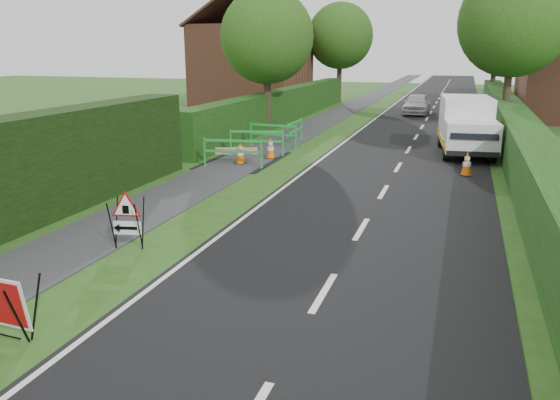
# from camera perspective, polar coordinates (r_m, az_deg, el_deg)

# --- Properties ---
(ground) EXTENTS (120.00, 120.00, 0.00)m
(ground) POSITION_cam_1_polar(r_m,az_deg,el_deg) (9.34, -12.28, -9.94)
(ground) COLOR #294B15
(ground) RESTS_ON ground
(road_surface) EXTENTS (6.00, 90.00, 0.02)m
(road_surface) POSITION_cam_1_polar(r_m,az_deg,el_deg) (42.41, 15.97, 9.64)
(road_surface) COLOR black
(road_surface) RESTS_ON ground
(footpath) EXTENTS (2.00, 90.00, 0.02)m
(footpath) POSITION_cam_1_polar(r_m,az_deg,el_deg) (43.02, 8.54, 10.13)
(footpath) COLOR #2D2D30
(footpath) RESTS_ON ground
(hedge_west_far) EXTENTS (1.00, 24.00, 1.80)m
(hedge_west_far) POSITION_cam_1_polar(r_m,az_deg,el_deg) (30.93, 0.51, 8.22)
(hedge_west_far) COLOR #14380F
(hedge_west_far) RESTS_ON ground
(hedge_east) EXTENTS (1.20, 50.00, 1.50)m
(hedge_east) POSITION_cam_1_polar(r_m,az_deg,el_deg) (23.60, 23.23, 4.65)
(hedge_east) COLOR #14380F
(hedge_east) RESTS_ON ground
(house_west) EXTENTS (7.50, 7.40, 7.88)m
(house_west) POSITION_cam_1_polar(r_m,az_deg,el_deg) (39.91, -2.86, 14.03)
(house_west) COLOR brown
(house_west) RESTS_ON ground
(tree_nw) EXTENTS (4.40, 4.40, 6.70)m
(tree_nw) POSITION_cam_1_polar(r_m,az_deg,el_deg) (26.77, -1.38, 16.69)
(tree_nw) COLOR #2D2116
(tree_nw) RESTS_ON ground
(tree_ne) EXTENTS (5.20, 5.20, 7.79)m
(tree_ne) POSITION_cam_1_polar(r_m,az_deg,el_deg) (29.27, 23.30, 16.75)
(tree_ne) COLOR #2D2116
(tree_ne) RESTS_ON ground
(tree_fw) EXTENTS (4.80, 4.80, 7.24)m
(tree_fw) POSITION_cam_1_polar(r_m,az_deg,el_deg) (42.17, 6.33, 16.67)
(tree_fw) COLOR #2D2116
(tree_fw) RESTS_ON ground
(tree_fe) EXTENTS (4.20, 4.20, 6.33)m
(tree_fe) POSITION_cam_1_polar(r_m,az_deg,el_deg) (45.22, 21.69, 14.86)
(tree_fe) COLOR #2D2116
(tree_fe) RESTS_ON ground
(triangle_sign) EXTENTS (0.85, 0.85, 1.04)m
(triangle_sign) POSITION_cam_1_polar(r_m,az_deg,el_deg) (11.39, -15.91, -1.59)
(triangle_sign) COLOR black
(triangle_sign) RESTS_ON ground
(works_van) EXTENTS (2.32, 4.84, 2.13)m
(works_van) POSITION_cam_1_polar(r_m,az_deg,el_deg) (22.41, 18.92, 7.48)
(works_van) COLOR silver
(works_van) RESTS_ON ground
(traffic_cone_0) EXTENTS (0.38, 0.38, 0.79)m
(traffic_cone_0) POSITION_cam_1_polar(r_m,az_deg,el_deg) (18.51, 18.94, 3.60)
(traffic_cone_0) COLOR black
(traffic_cone_0) RESTS_ON ground
(traffic_cone_1) EXTENTS (0.38, 0.38, 0.79)m
(traffic_cone_1) POSITION_cam_1_polar(r_m,az_deg,el_deg) (21.70, 21.24, 5.05)
(traffic_cone_1) COLOR black
(traffic_cone_1) RESTS_ON ground
(traffic_cone_2) EXTENTS (0.38, 0.38, 0.79)m
(traffic_cone_2) POSITION_cam_1_polar(r_m,az_deg,el_deg) (22.57, 20.87, 5.45)
(traffic_cone_2) COLOR black
(traffic_cone_2) RESTS_ON ground
(traffic_cone_3) EXTENTS (0.38, 0.38, 0.79)m
(traffic_cone_3) POSITION_cam_1_polar(r_m,az_deg,el_deg) (19.38, -4.18, 4.92)
(traffic_cone_3) COLOR black
(traffic_cone_3) RESTS_ON ground
(traffic_cone_4) EXTENTS (0.38, 0.38, 0.79)m
(traffic_cone_4) POSITION_cam_1_polar(r_m,az_deg,el_deg) (20.28, -0.99, 5.43)
(traffic_cone_4) COLOR black
(traffic_cone_4) RESTS_ON ground
(ped_barrier_0) EXTENTS (2.09, 0.69, 1.00)m
(ped_barrier_0) POSITION_cam_1_polar(r_m,az_deg,el_deg) (18.82, -4.96, 5.31)
(ped_barrier_0) COLOR green
(ped_barrier_0) RESTS_ON ground
(ped_barrier_1) EXTENTS (2.08, 0.86, 1.00)m
(ped_barrier_1) POSITION_cam_1_polar(r_m,az_deg,el_deg) (20.86, -2.44, 6.37)
(ped_barrier_1) COLOR green
(ped_barrier_1) RESTS_ON ground
(ped_barrier_2) EXTENTS (2.08, 0.48, 1.00)m
(ped_barrier_2) POSITION_cam_1_polar(r_m,az_deg,el_deg) (22.55, -0.75, 7.08)
(ped_barrier_2) COLOR green
(ped_barrier_2) RESTS_ON ground
(ped_barrier_3) EXTENTS (0.36, 2.06, 1.00)m
(ped_barrier_3) POSITION_cam_1_polar(r_m,az_deg,el_deg) (23.56, 1.57, 7.44)
(ped_barrier_3) COLOR green
(ped_barrier_3) RESTS_ON ground
(redwhite_plank) EXTENTS (1.44, 0.51, 0.25)m
(redwhite_plank) POSITION_cam_1_polar(r_m,az_deg,el_deg) (19.57, -4.55, 3.84)
(redwhite_plank) COLOR red
(redwhite_plank) RESTS_ON ground
(hatchback_car) EXTENTS (1.51, 3.73, 1.27)m
(hatchback_car) POSITION_cam_1_polar(r_m,az_deg,el_deg) (35.39, 14.10, 9.73)
(hatchback_car) COLOR silver
(hatchback_car) RESTS_ON ground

